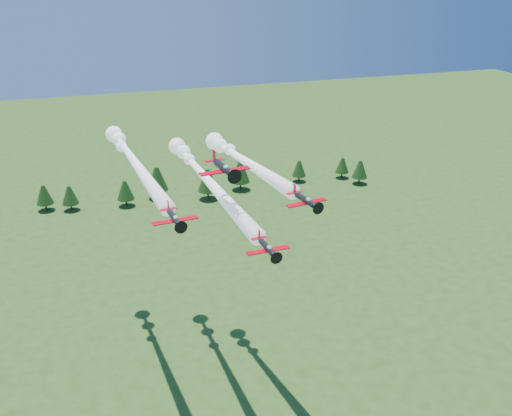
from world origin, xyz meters
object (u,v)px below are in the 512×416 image
object	(u,v)px
plane_left	(132,158)
plane_slot	(224,168)
plane_lead	(204,175)
plane_right	(241,158)

from	to	relation	value
plane_left	plane_slot	bearing A→B (deg)	-68.28
plane_lead	plane_right	world-z (taller)	plane_right
plane_lead	plane_left	size ratio (longest dim) A/B	1.05
plane_lead	plane_slot	size ratio (longest dim) A/B	6.17
plane_left	plane_right	bearing A→B (deg)	-26.84
plane_slot	plane_left	bearing A→B (deg)	109.73
plane_lead	plane_right	distance (m)	7.87
plane_lead	plane_left	world-z (taller)	plane_left
plane_lead	plane_right	size ratio (longest dim) A/B	1.39
plane_right	plane_lead	bearing A→B (deg)	170.82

